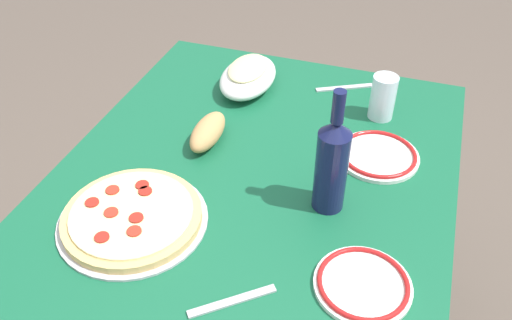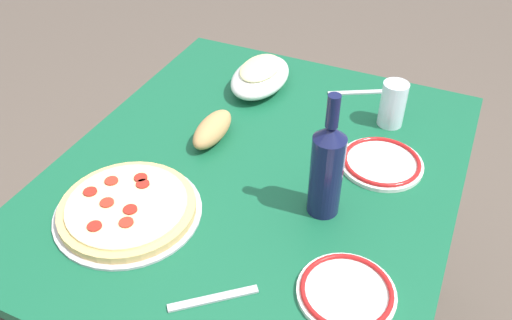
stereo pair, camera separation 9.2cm
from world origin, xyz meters
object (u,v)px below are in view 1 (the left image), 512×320
side_plate_far (378,155)px  bread_loaf (208,132)px  baked_pasta_dish (248,75)px  dining_table (256,210)px  water_glass (383,97)px  pepperoni_pizza (132,217)px  wine_bottle (332,163)px  side_plate_near (363,284)px

side_plate_far → bread_loaf: bread_loaf is taller
baked_pasta_dish → side_plate_far: (0.20, 0.41, -0.03)m
dining_table → water_glass: size_ratio=9.00×
pepperoni_pizza → water_glass: bearing=142.2°
wine_bottle → water_glass: 0.39m
wine_bottle → side_plate_near: size_ratio=1.58×
baked_pasta_dish → side_plate_far: 0.46m
dining_table → bread_loaf: 0.23m
wine_bottle → side_plate_far: (-0.20, 0.08, -0.11)m
side_plate_far → wine_bottle: bearing=-21.9°
water_glass → side_plate_far: water_glass is taller
water_glass → pepperoni_pizza: bearing=-37.8°
baked_pasta_dish → bread_loaf: bearing=-1.9°
dining_table → bread_loaf: bread_loaf is taller
wine_bottle → side_plate_near: bearing=29.9°
dining_table → side_plate_far: (-0.14, 0.27, 0.14)m
baked_pasta_dish → side_plate_near: size_ratio=1.29×
water_glass → bread_loaf: size_ratio=0.75×
bread_loaf → water_glass: bearing=122.6°
baked_pasta_dish → bread_loaf: (0.28, -0.01, -0.01)m
pepperoni_pizza → bread_loaf: bread_loaf is taller
baked_pasta_dish → side_plate_near: bearing=36.3°
side_plate_near → side_plate_far: same height
pepperoni_pizza → side_plate_far: bearing=130.0°
dining_table → wine_bottle: wine_bottle is taller
dining_table → side_plate_near: size_ratio=5.90×
pepperoni_pizza → bread_loaf: (-0.31, 0.04, 0.02)m
wine_bottle → pepperoni_pizza: bearing=-64.0°
wine_bottle → water_glass: bearing=171.3°
water_glass → wine_bottle: bearing=-8.7°
baked_pasta_dish → side_plate_far: bearing=63.5°
side_plate_far → side_plate_near: bearing=4.7°
side_plate_far → bread_loaf: bearing=-80.0°
water_glass → bread_loaf: bearing=-57.4°
wine_bottle → side_plate_far: size_ratio=1.47×
wine_bottle → bread_loaf: size_ratio=1.81×
water_glass → side_plate_near: size_ratio=0.66×
baked_pasta_dish → wine_bottle: wine_bottle is taller
dining_table → wine_bottle: size_ratio=3.74×
bread_loaf → pepperoni_pizza: bearing=-7.8°
water_glass → bread_loaf: 0.47m
dining_table → pepperoni_pizza: pepperoni_pizza is taller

